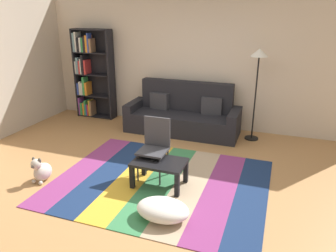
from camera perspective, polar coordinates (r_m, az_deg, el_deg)
The scene contains 12 objects.
ground_plane at distance 4.87m, azimuth -2.61°, elevation -9.18°, with size 14.00×14.00×0.00m, color #B27F4C.
back_wall at distance 6.76m, azimuth 5.53°, elevation 11.20°, with size 6.80×0.10×2.70m, color beige.
left_wall at distance 6.95m, azimuth -27.54°, elevation 9.31°, with size 0.10×5.50×2.70m, color beige.
rug at distance 4.76m, azimuth -1.30°, elevation -9.81°, with size 3.00×2.43×0.01m.
couch at distance 6.54m, azimuth 2.69°, elevation 1.83°, with size 2.26×0.80×1.00m.
bookshelf at distance 7.59m, azimuth -13.65°, elevation 9.02°, with size 0.90×0.28×1.97m.
coffee_table at distance 4.53m, azimuth -1.54°, elevation -7.02°, with size 0.74×0.48×0.37m.
pouf at distance 3.96m, azimuth -0.93°, elevation -14.56°, with size 0.65×0.46×0.23m, color white.
dog at distance 5.07m, azimuth -21.46°, elevation -7.35°, with size 0.22×0.35×0.40m.
standing_lamp at distance 6.09m, azimuth 15.68°, elevation 10.40°, with size 0.32×0.32×1.72m.
tv_remote at distance 4.52m, azimuth -2.21°, elevation -5.98°, with size 0.04×0.15×0.02m, color black.
folding_chair at distance 4.70m, azimuth -2.32°, elevation -3.00°, with size 0.40×0.40×0.90m.
Camera 1 is at (1.63, -3.93, 2.37)m, focal length 34.48 mm.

